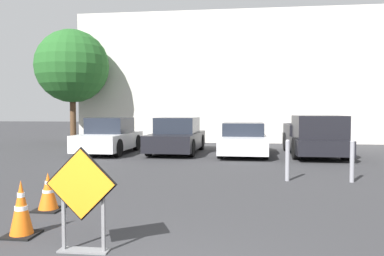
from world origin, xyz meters
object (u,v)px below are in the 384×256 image
object	(u,v)px
traffic_cone_second	(48,192)
parked_car_third	(243,140)
bollard_nearest	(287,159)
parked_car_nearest	(110,137)
pickup_truck	(314,138)
traffic_cone_nearest	(21,209)
bollard_second	(352,160)
parked_car_second	(177,137)
road_closed_sign	(82,195)
traffic_cone_fourth	(84,168)
traffic_cone_third	(72,177)

from	to	relation	value
traffic_cone_second	parked_car_third	bearing A→B (deg)	68.42
traffic_cone_second	bollard_nearest	size ratio (longest dim) A/B	0.64
parked_car_nearest	pickup_truck	bearing A→B (deg)	-178.48
parked_car_third	pickup_truck	xyz separation A→B (m)	(2.82, -0.14, 0.12)
traffic_cone_nearest	bollard_nearest	distance (m)	6.50
pickup_truck	bollard_second	xyz separation A→B (m)	(-0.18, -5.59, -0.17)
parked_car_second	road_closed_sign	bearing A→B (deg)	95.39
traffic_cone_fourth	road_closed_sign	bearing A→B (deg)	-67.23
road_closed_sign	parked_car_third	distance (m)	11.26
road_closed_sign	traffic_cone_fourth	world-z (taller)	road_closed_sign
traffic_cone_second	parked_car_second	xyz separation A→B (m)	(0.81, 9.55, 0.36)
parked_car_nearest	parked_car_third	size ratio (longest dim) A/B	0.92
parked_car_nearest	traffic_cone_fourth	bearing A→B (deg)	104.99
parked_car_nearest	parked_car_third	world-z (taller)	parked_car_nearest
bollard_second	pickup_truck	bearing A→B (deg)	88.16
parked_car_second	pickup_truck	distance (m)	5.66
bollard_nearest	traffic_cone_second	bearing A→B (deg)	-143.60
traffic_cone_fourth	bollard_nearest	size ratio (longest dim) A/B	0.66
traffic_cone_fourth	bollard_nearest	world-z (taller)	bollard_nearest
traffic_cone_nearest	traffic_cone_fourth	world-z (taller)	traffic_cone_nearest
traffic_cone_third	traffic_cone_fourth	world-z (taller)	traffic_cone_third
pickup_truck	bollard_second	bearing A→B (deg)	89.02
traffic_cone_nearest	bollard_nearest	bearing A→B (deg)	47.80
traffic_cone_second	traffic_cone_third	xyz separation A→B (m)	(-0.16, 1.31, 0.03)
pickup_truck	traffic_cone_fourth	bearing A→B (deg)	42.97
parked_car_nearest	parked_car_second	bearing A→B (deg)	-167.86
traffic_cone_fourth	parked_car_second	world-z (taller)	parked_car_second
parked_car_third	traffic_cone_second	bearing A→B (deg)	69.91
traffic_cone_second	parked_car_second	bearing A→B (deg)	85.16
traffic_cone_second	bollard_second	xyz separation A→B (m)	(6.27, 3.45, 0.23)
road_closed_sign	traffic_cone_second	xyz separation A→B (m)	(-1.45, 1.87, -0.40)
traffic_cone_fourth	parked_car_third	bearing A→B (deg)	57.25
road_closed_sign	parked_car_second	world-z (taller)	parked_car_second
traffic_cone_nearest	traffic_cone_fourth	size ratio (longest dim) A/B	1.15
parked_car_nearest	parked_car_third	xyz separation A→B (m)	(5.65, 0.17, -0.07)
road_closed_sign	bollard_nearest	distance (m)	6.22
parked_car_second	traffic_cone_third	bearing A→B (deg)	85.44
parked_car_second	bollard_second	size ratio (longest dim) A/B	4.22
traffic_cone_second	traffic_cone_nearest	bearing A→B (deg)	-76.90
parked_car_second	parked_car_third	size ratio (longest dim) A/B	1.03
bollard_nearest	pickup_truck	bearing A→B (deg)	72.42
parked_car_second	bollard_nearest	world-z (taller)	parked_car_second
traffic_cone_nearest	bollard_second	xyz separation A→B (m)	(5.95, 4.81, 0.17)
traffic_cone_second	bollard_second	world-z (taller)	bollard_second
traffic_cone_third	parked_car_nearest	size ratio (longest dim) A/B	0.18
parked_car_third	traffic_cone_nearest	bearing A→B (deg)	74.04
traffic_cone_nearest	parked_car_nearest	distance (m)	10.63
traffic_cone_nearest	pickup_truck	xyz separation A→B (m)	(6.13, 10.40, 0.34)
road_closed_sign	parked_car_second	bearing A→B (deg)	93.23
traffic_cone_second	pickup_truck	size ratio (longest dim) A/B	0.13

